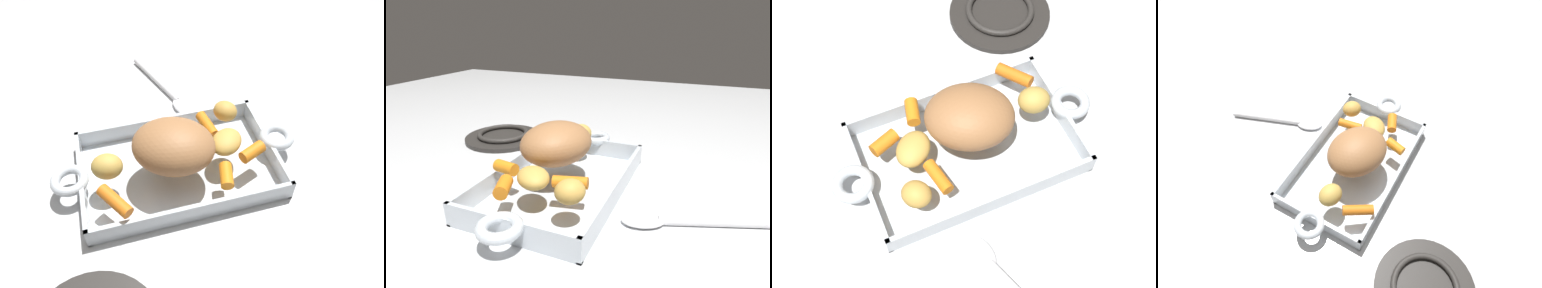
{
  "view_description": "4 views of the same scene",
  "coord_description": "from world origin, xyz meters",
  "views": [
    {
      "loc": [
        0.09,
        0.42,
        0.53
      ],
      "look_at": [
        -0.03,
        -0.0,
        0.06
      ],
      "focal_mm": 35.08,
      "sensor_mm": 36.0,
      "label": 1
    },
    {
      "loc": [
        -0.47,
        -0.23,
        0.29
      ],
      "look_at": [
        0.03,
        -0.02,
        0.08
      ],
      "focal_mm": 30.19,
      "sensor_mm": 36.0,
      "label": 2
    },
    {
      "loc": [
        -0.17,
        -0.38,
        0.75
      ],
      "look_at": [
        -0.02,
        -0.03,
        0.08
      ],
      "focal_mm": 49.09,
      "sensor_mm": 36.0,
      "label": 3
    },
    {
      "loc": [
        0.37,
        0.2,
        0.67
      ],
      "look_at": [
        -0.01,
        -0.02,
        0.07
      ],
      "focal_mm": 30.91,
      "sensor_mm": 36.0,
      "label": 4
    }
  ],
  "objects": [
    {
      "name": "potato_whole",
      "position": [
        -0.11,
        -0.07,
        0.06
      ],
      "size": [
        0.06,
        0.06,
        0.04
      ],
      "primitive_type": "ellipsoid",
      "rotation": [
        0.0,
        0.0,
        2.28
      ],
      "color": "gold",
      "rests_on": "roasting_dish"
    },
    {
      "name": "baby_carrot_northwest",
      "position": [
        0.12,
        0.07,
        0.06
      ],
      "size": [
        0.05,
        0.06,
        0.03
      ],
      "primitive_type": "cylinder",
      "rotation": [
        1.48,
        0.0,
        0.59
      ],
      "color": "orange",
      "rests_on": "roasting_dish"
    },
    {
      "name": "potato_halved",
      "position": [
        -0.08,
        0.01,
        0.06
      ],
      "size": [
        0.08,
        0.08,
        0.03
      ],
      "primitive_type": "ellipsoid",
      "rotation": [
        0.0,
        0.0,
        3.95
      ],
      "color": "gold",
      "rests_on": "roasting_dish"
    },
    {
      "name": "baby_carrot_short",
      "position": [
        -0.07,
        -0.05,
        0.05
      ],
      "size": [
        0.03,
        0.06,
        0.02
      ],
      "primitive_type": "cylinder",
      "rotation": [
        1.62,
        0.0,
        3.33
      ],
      "color": "orange",
      "rests_on": "roasting_dish"
    },
    {
      "name": "potato_corner",
      "position": [
        0.12,
        0.01,
        0.07
      ],
      "size": [
        0.06,
        0.06,
        0.04
      ],
      "primitive_type": "ellipsoid",
      "rotation": [
        0.0,
        0.0,
        1.32
      ],
      "color": "gold",
      "rests_on": "roasting_dish"
    },
    {
      "name": "ground_plane",
      "position": [
        0.0,
        0.0,
        0.0
      ],
      "size": [
        2.37,
        2.37,
        0.0
      ],
      "primitive_type": "plane",
      "color": "silver"
    },
    {
      "name": "serving_spoon",
      "position": [
        -0.03,
        -0.22,
        0.01
      ],
      "size": [
        0.11,
        0.23,
        0.01
      ],
      "rotation": [
        0.0,
        0.0,
        1.91
      ],
      "color": "white",
      "rests_on": "ground_plane"
    },
    {
      "name": "pork_roast",
      "position": [
        0.01,
        0.01,
        0.08
      ],
      "size": [
        0.17,
        0.16,
        0.08
      ],
      "primitive_type": "ellipsoid",
      "rotation": [
        0.0,
        0.0,
        5.88
      ],
      "color": "#A56E43",
      "rests_on": "roasting_dish"
    },
    {
      "name": "roasting_dish",
      "position": [
        0.0,
        0.0,
        0.01
      ],
      "size": [
        0.44,
        0.22,
        0.05
      ],
      "color": "silver",
      "rests_on": "ground_plane"
    },
    {
      "name": "stove_burner_rear",
      "position": [
        0.18,
        0.25,
        0.01
      ],
      "size": [
        0.19,
        0.19,
        0.02
      ],
      "color": "#282623",
      "rests_on": "ground_plane"
    },
    {
      "name": "baby_carrot_long",
      "position": [
        -0.12,
        0.04,
        0.06
      ],
      "size": [
        0.05,
        0.04,
        0.02
      ],
      "primitive_type": "cylinder",
      "rotation": [
        1.6,
        0.0,
        1.97
      ],
      "color": "orange",
      "rests_on": "roasting_dish"
    },
    {
      "name": "baby_carrot_northeast",
      "position": [
        -0.06,
        0.07,
        0.06
      ],
      "size": [
        0.03,
        0.05,
        0.02
      ],
      "primitive_type": "cylinder",
      "rotation": [
        1.53,
        0.0,
        6.05
      ],
      "color": "orange",
      "rests_on": "roasting_dish"
    }
  ]
}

